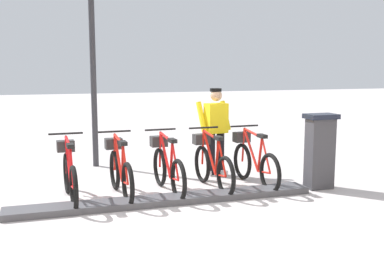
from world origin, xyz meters
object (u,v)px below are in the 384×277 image
bike_docked_1 (212,164)px  lamp_post (92,47)px  bike_docked_2 (167,167)px  worker_near_rack (216,128)px  bike_docked_4 (69,173)px  payment_kiosk (320,150)px  bike_docked_0 (254,161)px  bike_docked_3 (120,170)px

bike_docked_1 → lamp_post: size_ratio=0.46×
bike_docked_2 → worker_near_rack: worker_near_rack is taller
bike_docked_4 → lamp_post: size_ratio=0.46×
bike_docked_2 → lamp_post: lamp_post is taller
bike_docked_2 → worker_near_rack: size_ratio=1.04×
payment_kiosk → worker_near_rack: size_ratio=0.77×
bike_docked_2 → bike_docked_0: bearing=-90.0°
bike_docked_2 → lamp_post: 3.32m
payment_kiosk → worker_near_rack: bearing=41.1°
bike_docked_1 → bike_docked_0: bearing=-90.0°
bike_docked_0 → bike_docked_3: (0.00, 2.36, 0.00)m
bike_docked_0 → bike_docked_1: size_ratio=1.00×
bike_docked_1 → payment_kiosk: bearing=-108.2°
bike_docked_4 → lamp_post: bearing=-15.8°
bike_docked_0 → bike_docked_1: bearing=90.0°
payment_kiosk → bike_docked_4: size_ratio=0.74×
payment_kiosk → bike_docked_4: bearing=82.1°
bike_docked_0 → bike_docked_2: 1.57m
bike_docked_4 → worker_near_rack: bearing=-71.5°
bike_docked_3 → bike_docked_4: 0.79m
payment_kiosk → bike_docked_4: 4.14m
bike_docked_2 → bike_docked_3: (0.00, 0.79, 0.00)m
bike_docked_1 → lamp_post: lamp_post is taller
bike_docked_3 → lamp_post: 3.21m
bike_docked_3 → bike_docked_0: bearing=-90.0°
bike_docked_0 → bike_docked_3: same height
bike_docked_1 → bike_docked_3: same height
bike_docked_2 → bike_docked_4: (0.00, 1.57, 0.00)m
bike_docked_3 → worker_near_rack: 2.26m
bike_docked_2 → lamp_post: (2.49, 0.86, 2.02)m
payment_kiosk → lamp_post: lamp_post is taller
bike_docked_1 → bike_docked_4: size_ratio=1.00×
bike_docked_3 → lamp_post: size_ratio=0.46×
payment_kiosk → lamp_post: 4.91m
worker_near_rack → lamp_post: size_ratio=0.45×
bike_docked_4 → lamp_post: lamp_post is taller
payment_kiosk → bike_docked_3: 3.37m
bike_docked_1 → worker_near_rack: worker_near_rack is taller
bike_docked_1 → lamp_post: (2.49, 1.65, 2.02)m
bike_docked_0 → bike_docked_2: same height
bike_docked_2 → lamp_post: bearing=19.1°
bike_docked_2 → bike_docked_4: size_ratio=1.00×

